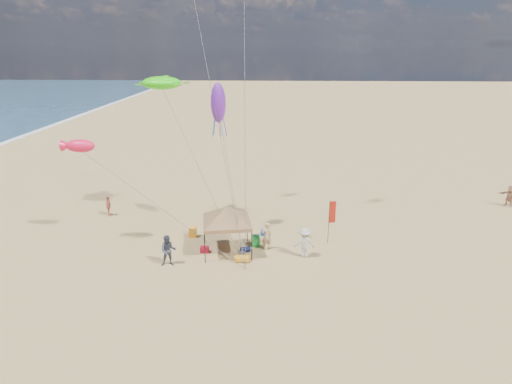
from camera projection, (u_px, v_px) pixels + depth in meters
ground at (254, 275)px, 25.15m from camera, size 280.00×280.00×0.00m
canopy_tent at (226, 208)px, 27.03m from camera, size 5.65×5.65×3.53m
feather_flag at (332, 215)px, 28.57m from camera, size 0.45×0.14×2.99m
cooler_red at (205, 250)px, 27.80m from camera, size 0.54×0.38×0.38m
cooler_blue at (265, 233)px, 30.29m from camera, size 0.54×0.38×0.38m
bag_navy at (245, 249)px, 27.85m from camera, size 0.69×0.54×0.36m
bag_orange at (208, 225)px, 31.56m from camera, size 0.54×0.69×0.36m
chair_green at (256, 241)px, 28.65m from camera, size 0.50×0.50×0.70m
chair_yellow at (193, 232)px, 30.00m from camera, size 0.50×0.50×0.70m
crate_grey at (241, 254)px, 27.26m from camera, size 0.34×0.30×0.28m
beach_cart at (242, 258)px, 26.61m from camera, size 0.90×0.50×0.24m
person_near_a at (266, 236)px, 28.02m from camera, size 0.80×0.68×1.85m
person_near_b at (168, 251)px, 25.93m from camera, size 1.05×0.89×1.92m
person_near_c at (305, 243)px, 26.92m from camera, size 1.25×0.74×1.90m
person_far_a at (109, 206)px, 33.59m from camera, size 0.61×0.99×1.57m
person_far_c at (510, 196)px, 35.48m from camera, size 1.42×1.63×1.78m
turtle_kite at (161, 83)px, 29.55m from camera, size 3.14×2.76×0.89m
fish_kite at (80, 146)px, 27.12m from camera, size 1.97×1.25×0.81m
squid_kite at (218, 103)px, 28.14m from camera, size 1.28×1.28×2.55m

